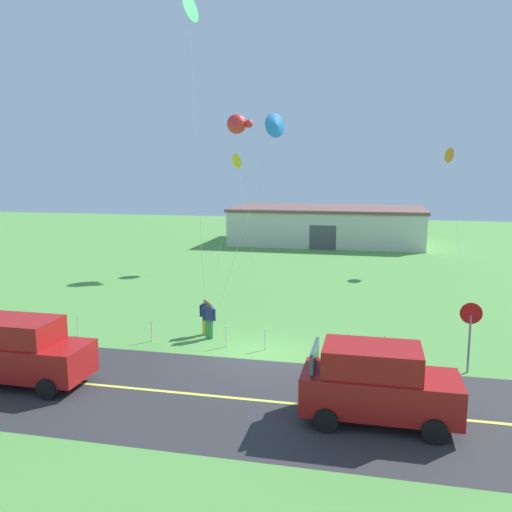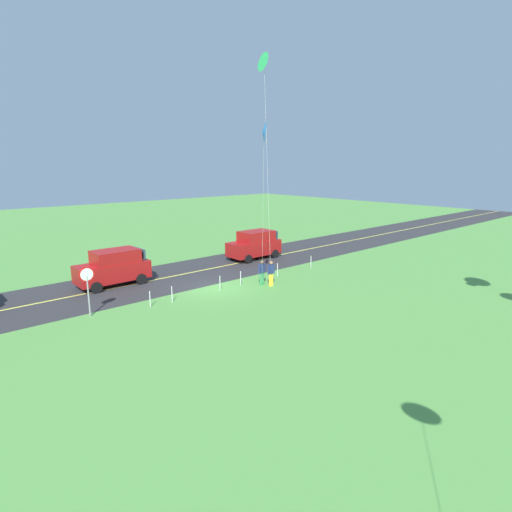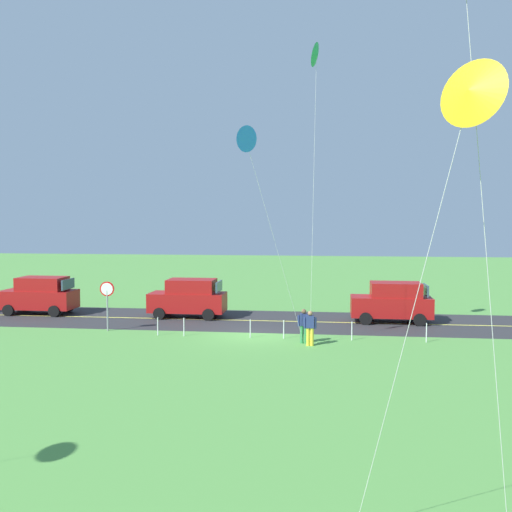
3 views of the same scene
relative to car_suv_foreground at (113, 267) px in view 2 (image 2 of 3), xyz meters
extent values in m
cube|color=#549342|center=(-4.39, 4.62, -1.20)|extent=(120.00, 120.00, 0.10)
cube|color=#2D2D30|center=(-4.39, 0.62, -1.15)|extent=(120.00, 7.00, 0.00)
cube|color=#E5E04C|center=(-4.39, 0.62, -1.15)|extent=(120.00, 0.16, 0.00)
cube|color=maroon|center=(0.08, 0.00, -0.26)|extent=(4.40, 1.90, 1.10)
cube|color=maroon|center=(-0.17, 0.00, 0.69)|extent=(2.73, 1.75, 0.80)
cube|color=#334756|center=(0.91, 0.00, 0.69)|extent=(0.10, 1.62, 0.64)
cube|color=#334756|center=(-1.79, 0.00, 0.69)|extent=(0.10, 1.62, 0.60)
cylinder|color=black|center=(1.51, 0.95, -0.81)|extent=(0.68, 0.22, 0.68)
cylinder|color=black|center=(1.51, -0.95, -0.81)|extent=(0.68, 0.22, 0.68)
cylinder|color=black|center=(-1.35, 0.95, -0.81)|extent=(0.68, 0.22, 0.68)
cylinder|color=black|center=(-1.35, -0.95, -0.81)|extent=(0.68, 0.22, 0.68)
cube|color=maroon|center=(-11.54, 0.22, -0.26)|extent=(4.40, 1.90, 1.10)
cube|color=maroon|center=(-11.79, 0.22, 0.69)|extent=(2.73, 1.75, 0.80)
cube|color=#334756|center=(-10.71, 0.22, 0.69)|extent=(0.10, 1.62, 0.64)
cube|color=#334756|center=(-13.41, 0.22, 0.69)|extent=(0.10, 1.62, 0.60)
cylinder|color=black|center=(-10.11, 1.17, -0.81)|extent=(0.68, 0.22, 0.68)
cylinder|color=black|center=(-10.11, -0.73, -0.81)|extent=(0.68, 0.22, 0.68)
cylinder|color=black|center=(-12.97, 1.17, -0.81)|extent=(0.68, 0.22, 0.68)
cylinder|color=black|center=(-12.97, -0.73, -0.81)|extent=(0.68, 0.22, 0.68)
cylinder|color=gray|center=(3.18, 4.52, -0.10)|extent=(0.08, 0.08, 2.10)
cylinder|color=red|center=(3.18, 4.52, 1.02)|extent=(0.76, 0.04, 0.76)
cylinder|color=white|center=(3.18, 4.54, 1.02)|extent=(0.62, 0.01, 0.62)
cylinder|color=yellow|center=(-7.36, 6.72, -0.74)|extent=(0.16, 0.16, 0.82)
cylinder|color=yellow|center=(-7.18, 6.72, -0.74)|extent=(0.16, 0.16, 0.82)
cube|color=navy|center=(-7.27, 6.72, -0.05)|extent=(0.36, 0.22, 0.56)
cylinder|color=navy|center=(-7.51, 6.72, -0.10)|extent=(0.10, 0.10, 0.52)
cylinder|color=navy|center=(-7.03, 6.72, -0.10)|extent=(0.10, 0.10, 0.52)
sphere|color=#9E704C|center=(-7.27, 6.72, 0.34)|extent=(0.22, 0.22, 0.22)
cylinder|color=#338C4C|center=(-7.06, 6.22, -0.74)|extent=(0.16, 0.16, 0.82)
cylinder|color=#338C4C|center=(-6.88, 6.22, -0.74)|extent=(0.16, 0.16, 0.82)
cube|color=navy|center=(-6.97, 6.22, -0.05)|extent=(0.36, 0.22, 0.56)
cylinder|color=navy|center=(-7.21, 6.22, -0.10)|extent=(0.10, 0.10, 0.52)
cylinder|color=navy|center=(-6.73, 6.22, -0.10)|extent=(0.10, 0.10, 0.52)
sphere|color=brown|center=(-6.97, 6.22, 0.34)|extent=(0.22, 0.22, 0.22)
cylinder|color=silver|center=(-7.37, 6.26, 5.47)|extent=(0.20, 0.94, 13.24)
cone|color=green|center=(-7.46, 5.79, 12.09)|extent=(0.62, 1.16, 1.10)
cylinder|color=silver|center=(-5.80, 7.56, 3.39)|extent=(2.36, 2.70, 9.10)
cone|color=#2D8CE5|center=(-4.62, 8.90, 7.94)|extent=(0.94, 1.02, 1.11)
cylinder|color=silver|center=(-12.66, 5.32, -0.70)|extent=(0.05, 0.05, 0.90)
cylinder|color=silver|center=(-9.21, 5.32, -0.70)|extent=(0.05, 0.05, 0.90)
cylinder|color=silver|center=(-5.97, 5.32, -0.70)|extent=(0.05, 0.05, 0.90)
cylinder|color=silver|center=(-4.34, 5.32, -0.70)|extent=(0.05, 0.05, 0.90)
cylinder|color=silver|center=(-1.04, 5.32, -0.70)|extent=(0.05, 0.05, 0.90)
cylinder|color=silver|center=(0.29, 5.32, -0.70)|extent=(0.05, 0.05, 0.90)
camera|label=1|loc=(-0.24, -14.73, 6.00)|focal=37.33mm
camera|label=2|loc=(9.90, 24.71, 6.31)|focal=28.91mm
camera|label=3|loc=(-8.08, 33.13, 4.70)|focal=41.07mm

